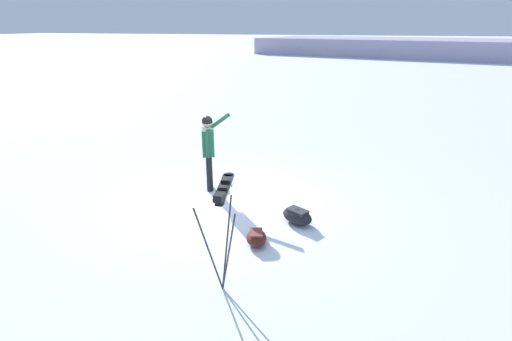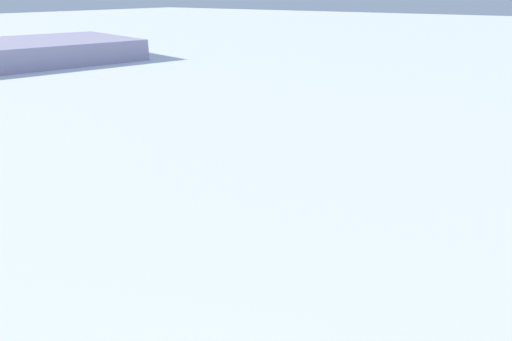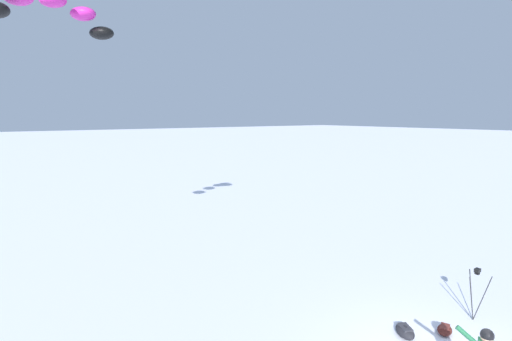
{
  "view_description": "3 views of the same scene",
  "coord_description": "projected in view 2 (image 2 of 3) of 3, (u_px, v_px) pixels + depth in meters",
  "views": [
    {
      "loc": [
        2.64,
        -7.07,
        3.54
      ],
      "look_at": [
        0.68,
        -0.56,
        0.99
      ],
      "focal_mm": 27.2,
      "sensor_mm": 36.0,
      "label": 1
    },
    {
      "loc": [
        -1.2,
        -2.13,
        6.41
      ],
      "look_at": [
        4.21,
        1.66,
        3.81
      ],
      "focal_mm": 32.03,
      "sensor_mm": 36.0,
      "label": 2
    },
    {
      "loc": [
        -3.36,
        7.6,
        5.59
      ],
      "look_at": [
        4.6,
        1.9,
        4.13
      ],
      "focal_mm": 25.94,
      "sensor_mm": 36.0,
      "label": 3
    }
  ],
  "objects": []
}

